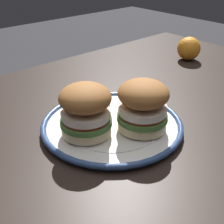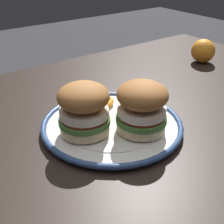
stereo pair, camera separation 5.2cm
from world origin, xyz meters
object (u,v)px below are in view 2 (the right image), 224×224
object	(u,v)px
dining_table	(134,167)
sandwich_half_left	(142,106)
sandwich_half_right	(84,108)
whole_orange	(203,51)
dinner_plate	(112,125)

from	to	relation	value
dining_table	sandwich_half_left	world-z (taller)	sandwich_half_left
sandwich_half_left	sandwich_half_right	world-z (taller)	same
dining_table	whole_orange	bearing A→B (deg)	-155.99
whole_orange	sandwich_half_left	bearing A→B (deg)	25.68
sandwich_half_right	dinner_plate	bearing A→B (deg)	177.20
sandwich_half_right	sandwich_half_left	bearing A→B (deg)	147.62
sandwich_half_right	whole_orange	size ratio (longest dim) A/B	1.67
dining_table	dinner_plate	xyz separation A→B (m)	(0.03, -0.04, 0.10)
dining_table	dinner_plate	bearing A→B (deg)	-53.53
sandwich_half_right	whole_orange	bearing A→B (deg)	-163.89
whole_orange	dining_table	bearing A→B (deg)	24.01
sandwich_half_left	whole_orange	size ratio (longest dim) A/B	1.81
dining_table	sandwich_half_left	distance (m)	0.16
dinner_plate	sandwich_half_left	distance (m)	0.09
sandwich_half_left	sandwich_half_right	size ratio (longest dim) A/B	1.08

